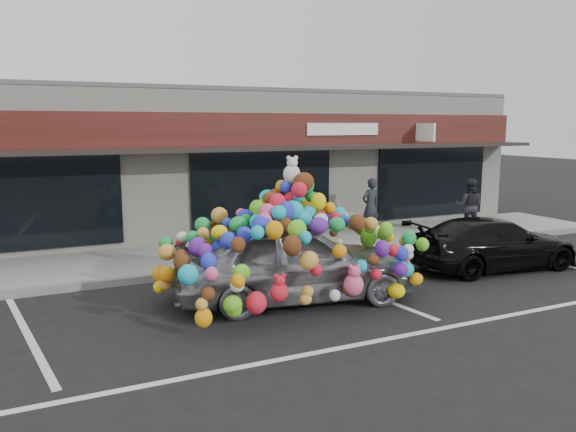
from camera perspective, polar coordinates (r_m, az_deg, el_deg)
name	(u,v)px	position (r m, az deg, el deg)	size (l,w,h in m)	color
ground	(226,311)	(10.16, -6.29, -9.62)	(90.00, 90.00, 0.00)	black
shop_building	(135,162)	(17.86, -15.27, 5.35)	(24.00, 7.20, 4.31)	silver
sidewalk	(172,259)	(13.85, -11.69, -4.31)	(26.00, 3.00, 0.15)	gray
kerb	(189,274)	(12.44, -10.05, -5.81)	(26.00, 0.18, 0.16)	slate
parking_stripe_left	(28,336)	(9.88, -24.88, -10.99)	(0.12, 4.40, 0.01)	silver
parking_stripe_mid	(355,289)	(11.49, 6.81, -7.37)	(0.12, 4.40, 0.01)	silver
parking_stripe_right	(545,262)	(14.98, 24.69, -4.23)	(0.12, 4.40, 0.01)	silver
lane_line	(396,337)	(9.10, 10.93, -12.00)	(14.00, 0.12, 0.01)	silver
toy_car	(293,251)	(10.48, 0.55, -3.61)	(3.24, 5.05, 2.79)	#A0A5AB
black_sedan	(494,243)	(13.70, 20.16, -2.63)	(4.07, 1.65, 1.18)	black
pedestrian_a	(371,206)	(16.40, 8.39, 1.01)	(0.59, 0.39, 1.61)	black
pedestrian_b	(469,206)	(17.14, 17.90, 0.99)	(0.78, 0.60, 1.60)	black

